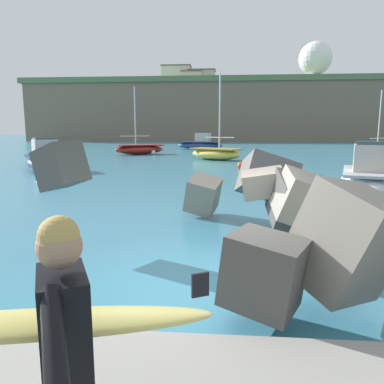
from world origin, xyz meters
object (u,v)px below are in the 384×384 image
object	(u,v)px
surfer_with_board	(58,353)
boat_near_centre	(200,144)
mooring_buoy_inner	(34,163)
mooring_buoy_middle	(153,152)
radar_dome	(315,61)
boat_mid_left	(375,150)
boat_mid_right	(370,176)
boat_far_centre	(139,149)
station_building_west	(202,79)
mooring_buoy_outer	(241,165)
station_building_central	(177,77)
boat_near_right	(46,160)
station_building_east	(192,80)
boat_near_left	(216,153)

from	to	relation	value
surfer_with_board	boat_near_centre	xyz separation A→B (m)	(-2.11, 46.67, -0.56)
mooring_buoy_inner	mooring_buoy_middle	xyz separation A→B (m)	(5.97, 12.83, 0.00)
radar_dome	mooring_buoy_middle	bearing A→B (deg)	-115.16
boat_mid_left	boat_mid_right	size ratio (longest dim) A/B	1.30
boat_far_centre	station_building_west	xyz separation A→B (m)	(2.61, 67.18, 16.00)
radar_dome	mooring_buoy_outer	bearing A→B (deg)	-106.02
surfer_with_board	mooring_buoy_inner	bearing A→B (deg)	118.30
station_building_central	boat_mid_right	bearing A→B (deg)	-78.28
station_building_central	boat_near_centre	bearing A→B (deg)	-79.95
boat_mid_right	mooring_buoy_inner	xyz separation A→B (m)	(-18.78, 9.48, -0.41)
surfer_with_board	mooring_buoy_outer	bearing A→B (deg)	84.77
mooring_buoy_middle	boat_near_right	bearing A→B (deg)	-103.55
surfer_with_board	boat_far_centre	world-z (taller)	boat_far_centre
boat_far_centre	mooring_buoy_middle	bearing A→B (deg)	-10.21
mooring_buoy_outer	boat_near_right	bearing A→B (deg)	-171.31
boat_near_right	boat_far_centre	size ratio (longest dim) A/B	0.83
boat_mid_left	station_building_east	bearing A→B (deg)	110.37
boat_near_right	radar_dome	bearing A→B (deg)	66.90
boat_near_centre	mooring_buoy_middle	world-z (taller)	boat_near_centre
boat_mid_right	mooring_buoy_inner	bearing A→B (deg)	153.22
boat_near_right	boat_far_centre	distance (m)	15.88
mooring_buoy_outer	station_building_west	world-z (taller)	station_building_west
radar_dome	boat_near_centre	bearing A→B (deg)	-116.16
boat_far_centre	station_building_west	world-z (taller)	station_building_west
boat_mid_left	mooring_buoy_middle	distance (m)	22.90
boat_near_left	station_building_west	world-z (taller)	station_building_west
boat_near_centre	boat_mid_left	distance (m)	20.67
boat_near_left	boat_near_centre	size ratio (longest dim) A/B	1.10
boat_near_right	radar_dome	world-z (taller)	radar_dome
boat_near_left	mooring_buoy_outer	xyz separation A→B (m)	(1.73, -7.21, -0.33)
radar_dome	station_building_central	bearing A→B (deg)	176.15
station_building_central	station_building_east	bearing A→B (deg)	-7.43
boat_far_centre	radar_dome	bearing A→B (deg)	63.68
mooring_buoy_middle	station_building_east	world-z (taller)	station_building_east
boat_near_centre	boat_far_centre	xyz separation A→B (m)	(-5.61, -10.96, -0.16)
mooring_buoy_outer	station_building_east	xyz separation A→B (m)	(-9.88, 81.89, 16.11)
boat_far_centre	station_building_east	distance (m)	69.79
boat_mid_left	boat_near_right	bearing A→B (deg)	-146.05
boat_mid_left	boat_far_centre	size ratio (longest dim) A/B	0.96
boat_near_left	mooring_buoy_inner	size ratio (longest dim) A/B	16.20
boat_near_centre	mooring_buoy_inner	world-z (taller)	boat_near_centre
mooring_buoy_outer	station_building_west	xyz separation A→B (m)	(-7.10, 81.08, 16.34)
boat_near_centre	station_building_central	bearing A→B (deg)	100.05
mooring_buoy_outer	station_building_east	world-z (taller)	station_building_east
boat_near_centre	station_building_west	distance (m)	58.48
mooring_buoy_outer	radar_dome	xyz separation A→B (m)	(22.95, 79.96, 20.52)
station_building_west	boat_near_centre	bearing A→B (deg)	-86.94
boat_near_left	mooring_buoy_middle	distance (m)	9.12
boat_mid_left	station_building_east	world-z (taller)	station_building_east
mooring_buoy_middle	station_building_east	bearing A→B (deg)	91.42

